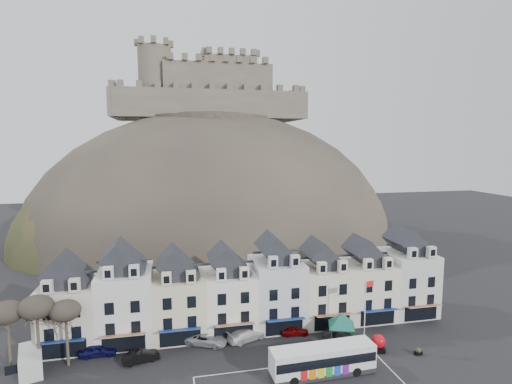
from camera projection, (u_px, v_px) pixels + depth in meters
townhouse_terrace at (254, 289)px, 55.70m from camera, size 54.40×9.35×11.80m
castle_hill at (217, 238)px, 107.95m from camera, size 100.00×76.00×68.00m
castle at (210, 90)px, 109.69m from camera, size 50.20×22.20×22.00m
tree_left_far at (7, 313)px, 44.05m from camera, size 3.61×3.61×8.24m
tree_left_mid at (36, 308)px, 44.64m from camera, size 3.78×3.78×8.64m
tree_left_near at (65, 311)px, 45.35m from camera, size 3.43×3.43×7.84m
bus at (323, 359)px, 44.16m from camera, size 11.86×3.12×3.32m
bus_shelter at (342, 320)px, 50.91m from camera, size 5.99×5.99×4.05m
red_buoy at (378, 343)px, 49.19m from camera, size 1.72×1.72×2.13m
flagpole at (366, 308)px, 50.14m from camera, size 1.24×0.30×8.67m
white_van at (31, 361)px, 44.84m from camera, size 3.74×5.70×2.40m
planter_west at (380, 346)px, 49.51m from camera, size 1.10×0.81×0.99m
planter_east at (418, 351)px, 48.41m from camera, size 0.90×0.62×0.89m
car_navy at (98, 350)px, 48.15m from camera, size 4.36×1.79×1.48m
car_black at (141, 356)px, 46.83m from camera, size 4.44×2.45×1.39m
car_silver at (206, 339)px, 50.90m from camera, size 5.89×4.45×1.51m
car_white at (247, 334)px, 52.01m from camera, size 5.78×4.03×1.55m
car_maroon at (294, 330)px, 53.40m from camera, size 3.93×2.03×1.28m
car_charcoal at (338, 335)px, 52.27m from camera, size 3.90×1.84×1.24m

